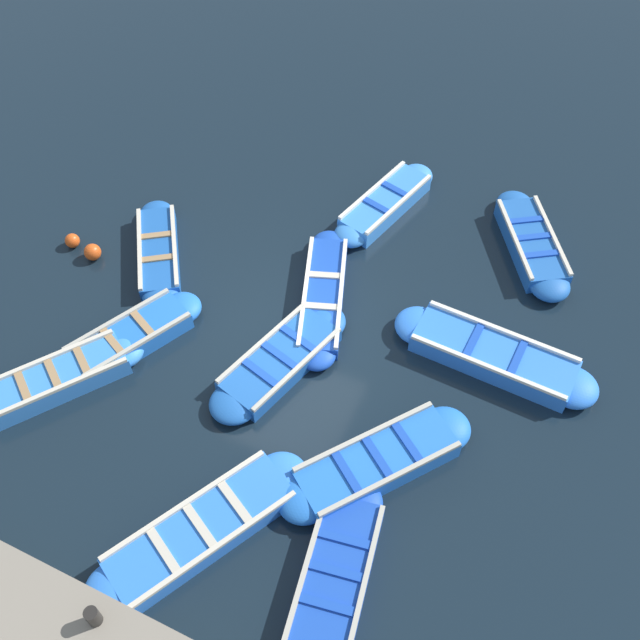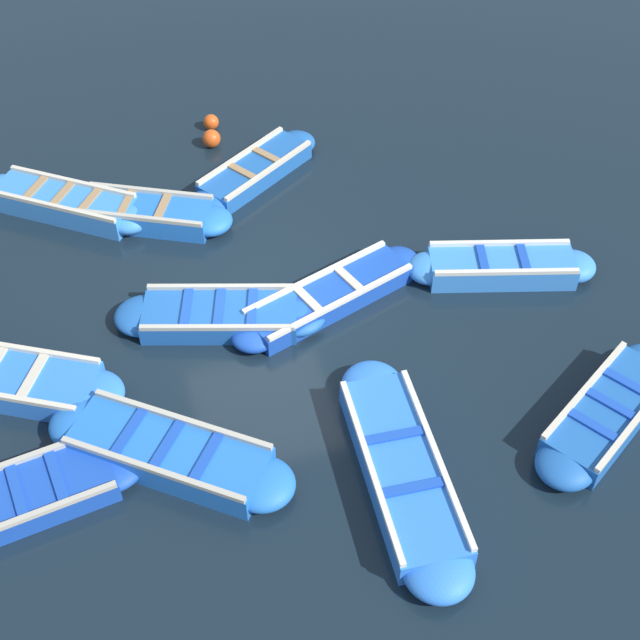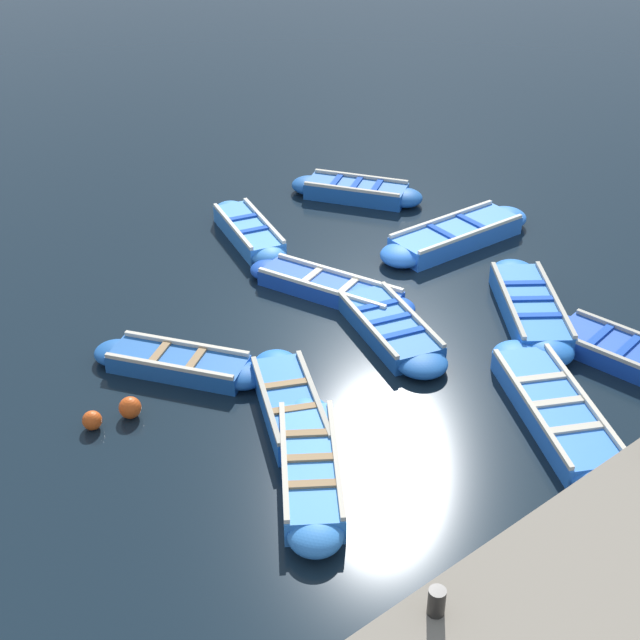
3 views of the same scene
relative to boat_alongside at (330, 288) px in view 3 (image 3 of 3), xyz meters
The scene contains 15 objects.
ground_plane 1.18m from the boat_alongside, behind, with size 120.00×120.00×0.00m, color black.
boat_alongside is the anchor object (origin of this frame).
boat_far_corner 5.57m from the boat_alongside, 153.16° to the right, with size 3.50×1.47×0.38m.
boat_broadside 3.64m from the boat_alongside, 95.95° to the left, with size 2.97×2.35×0.38m.
boat_outer_right 5.27m from the boat_alongside, 137.60° to the left, with size 3.17×2.54×0.46m.
boat_bow_out 3.83m from the boat_alongside, 131.30° to the left, with size 3.16×2.04×0.44m.
boat_drifting 3.80m from the boat_alongside, 141.42° to the right, with size 3.47×2.90×0.46m.
boat_outer_left 1.77m from the boat_alongside, behind, with size 3.46×1.77×0.39m.
boat_tucked 5.24m from the boat_alongside, behind, with size 3.98×2.68×0.41m.
boat_stern_in 3.50m from the boat_alongside, 90.00° to the right, with size 1.13×3.99×0.46m.
boat_mid_row 2.94m from the boat_alongside, ahead, with size 3.23×1.50×0.45m.
boat_inner_gap 4.61m from the boat_alongside, 47.15° to the right, with size 3.12×2.43×0.44m.
bollard_mid_south 8.45m from the boat_alongside, 148.60° to the left, with size 0.20×0.20×0.35m, color black.
buoy_orange_near 4.95m from the boat_alongside, 101.27° to the left, with size 0.36×0.36×0.36m, color #E05119.
buoy_yellow_far 5.53m from the boat_alongside, 98.95° to the left, with size 0.31×0.31×0.31m, color #E05119.
Camera 3 is at (-10.37, 9.35, 8.75)m, focal length 50.00 mm.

